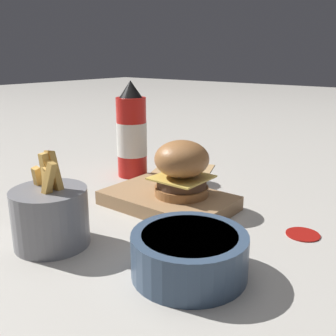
{
  "coord_description": "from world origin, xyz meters",
  "views": [
    {
      "loc": [
        -0.47,
        0.55,
        0.27
      ],
      "look_at": [
        -0.04,
        0.01,
        0.08
      ],
      "focal_mm": 42.0,
      "sensor_mm": 36.0,
      "label": 1
    }
  ],
  "objects_px": {
    "ketchup_bottle": "(132,134)",
    "spoon": "(32,189)",
    "serving_board": "(168,200)",
    "side_bowl": "(189,253)",
    "burger": "(181,168)",
    "fries_basket": "(51,216)"
  },
  "relations": [
    {
      "from": "side_bowl",
      "to": "spoon",
      "type": "height_order",
      "value": "side_bowl"
    },
    {
      "from": "serving_board",
      "to": "burger",
      "type": "xyz_separation_m",
      "value": [
        -0.02,
        -0.01,
        0.06
      ]
    },
    {
      "from": "fries_basket",
      "to": "side_bowl",
      "type": "height_order",
      "value": "fries_basket"
    },
    {
      "from": "fries_basket",
      "to": "spoon",
      "type": "height_order",
      "value": "fries_basket"
    },
    {
      "from": "serving_board",
      "to": "burger",
      "type": "relative_size",
      "value": 2.31
    },
    {
      "from": "ketchup_bottle",
      "to": "side_bowl",
      "type": "distance_m",
      "value": 0.45
    },
    {
      "from": "serving_board",
      "to": "spoon",
      "type": "xyz_separation_m",
      "value": [
        0.27,
        0.11,
        -0.01
      ]
    },
    {
      "from": "burger",
      "to": "side_bowl",
      "type": "bearing_deg",
      "value": 129.1
    },
    {
      "from": "serving_board",
      "to": "spoon",
      "type": "relative_size",
      "value": 1.64
    },
    {
      "from": "serving_board",
      "to": "spoon",
      "type": "bearing_deg",
      "value": 21.61
    },
    {
      "from": "ketchup_bottle",
      "to": "fries_basket",
      "type": "xyz_separation_m",
      "value": [
        -0.14,
        0.33,
        -0.05
      ]
    },
    {
      "from": "ketchup_bottle",
      "to": "spoon",
      "type": "xyz_separation_m",
      "value": [
        0.08,
        0.21,
        -0.09
      ]
    },
    {
      "from": "side_bowl",
      "to": "fries_basket",
      "type": "bearing_deg",
      "value": 15.28
    },
    {
      "from": "burger",
      "to": "fries_basket",
      "type": "xyz_separation_m",
      "value": [
        0.07,
        0.23,
        -0.03
      ]
    },
    {
      "from": "burger",
      "to": "fries_basket",
      "type": "height_order",
      "value": "fries_basket"
    },
    {
      "from": "spoon",
      "to": "side_bowl",
      "type": "bearing_deg",
      "value": -155.76
    },
    {
      "from": "burger",
      "to": "spoon",
      "type": "distance_m",
      "value": 0.33
    },
    {
      "from": "ketchup_bottle",
      "to": "spoon",
      "type": "relative_size",
      "value": 1.54
    },
    {
      "from": "serving_board",
      "to": "spoon",
      "type": "height_order",
      "value": "serving_board"
    },
    {
      "from": "spoon",
      "to": "burger",
      "type": "bearing_deg",
      "value": -126.2
    },
    {
      "from": "serving_board",
      "to": "fries_basket",
      "type": "distance_m",
      "value": 0.23
    },
    {
      "from": "burger",
      "to": "fries_basket",
      "type": "bearing_deg",
      "value": 74.36
    }
  ]
}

